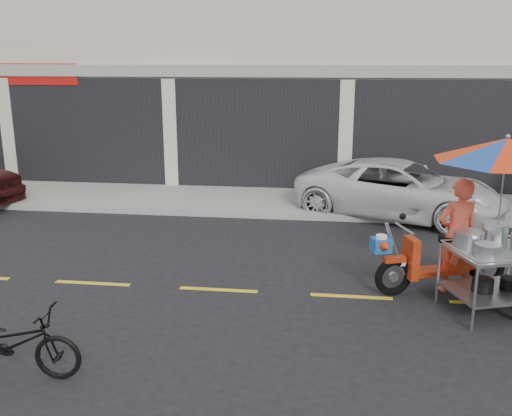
# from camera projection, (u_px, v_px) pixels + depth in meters

# --- Properties ---
(ground) EXTENTS (90.00, 90.00, 0.00)m
(ground) POSITION_uv_depth(u_px,v_px,m) (351.00, 297.00, 8.42)
(ground) COLOR black
(sidewalk) EXTENTS (45.00, 3.00, 0.15)m
(sidewalk) POSITION_uv_depth(u_px,v_px,m) (344.00, 202.00, 13.67)
(sidewalk) COLOR gray
(sidewalk) RESTS_ON ground
(shophouse_block) EXTENTS (36.00, 8.11, 10.40)m
(shophouse_block) POSITION_uv_depth(u_px,v_px,m) (441.00, 29.00, 17.14)
(shophouse_block) COLOR beige
(shophouse_block) RESTS_ON ground
(centerline) EXTENTS (42.00, 0.10, 0.01)m
(centerline) POSITION_uv_depth(u_px,v_px,m) (351.00, 296.00, 8.42)
(centerline) COLOR gold
(centerline) RESTS_ON ground
(white_pickup) EXTENTS (4.91, 3.49, 1.24)m
(white_pickup) POSITION_uv_depth(u_px,v_px,m) (400.00, 189.00, 12.51)
(white_pickup) COLOR silver
(white_pickup) RESTS_ON ground
(near_bicycle) EXTENTS (1.56, 0.62, 0.81)m
(near_bicycle) POSITION_uv_depth(u_px,v_px,m) (12.00, 343.00, 6.22)
(near_bicycle) COLOR black
(near_bicycle) RESTS_ON ground
(food_vendor_rig) EXTENTS (2.87, 2.39, 2.47)m
(food_vendor_rig) POSITION_uv_depth(u_px,v_px,m) (485.00, 198.00, 7.84)
(food_vendor_rig) COLOR black
(food_vendor_rig) RESTS_ON ground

